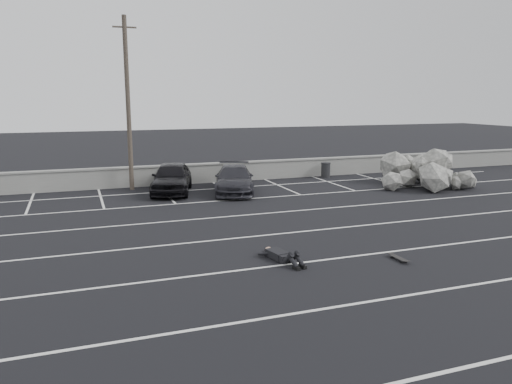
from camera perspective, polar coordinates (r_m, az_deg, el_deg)
name	(u,v)px	position (r m, az deg, el deg)	size (l,w,h in m)	color
ground	(308,262)	(14.32, 5.94, -7.96)	(120.00, 120.00, 0.00)	black
seawall	(194,173)	(27.14, -7.05, 2.16)	(50.00, 0.45, 1.06)	gray
stall_lines	(253,225)	(18.18, -0.38, -3.81)	(36.00, 20.05, 0.01)	silver
car_left	(172,177)	(24.57, -9.61, 1.65)	(1.76, 4.38, 1.49)	black
car_right	(234,179)	(24.33, -2.51, 1.47)	(1.82, 4.49, 1.30)	#232228
utility_pole	(128,104)	(25.50, -14.41, 9.73)	(1.12, 0.22, 8.42)	#4C4238
trash_bin	(326,170)	(29.16, 7.97, 2.52)	(0.60, 0.60, 0.87)	black
riprap_pile	(419,174)	(27.55, 18.09, 1.97)	(5.09, 4.86, 1.64)	#A3A199
person	(277,251)	(14.49, 2.46, -6.75)	(1.33, 2.38, 0.45)	black
skateboard	(399,258)	(14.93, 16.01, -7.28)	(0.21, 0.69, 0.08)	black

